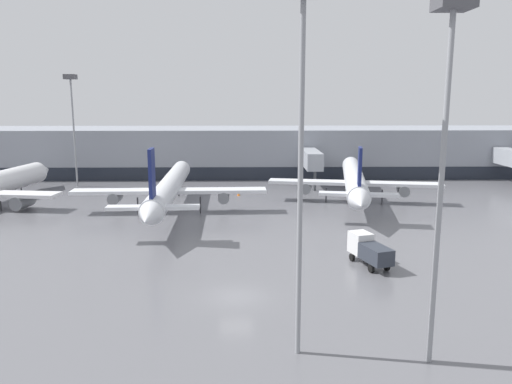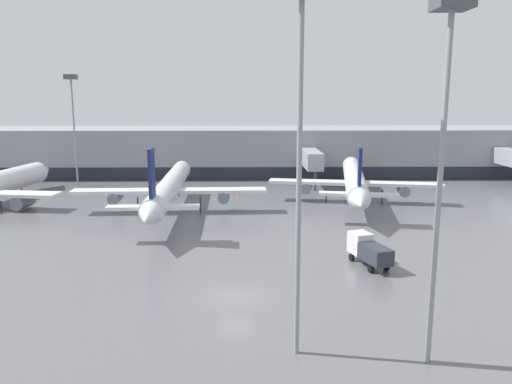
{
  "view_description": "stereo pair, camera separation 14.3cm",
  "coord_description": "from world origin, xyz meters",
  "px_view_note": "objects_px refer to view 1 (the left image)",
  "views": [
    {
      "loc": [
        0.82,
        -35.61,
        14.83
      ],
      "look_at": [
        1.99,
        26.69,
        3.0
      ],
      "focal_mm": 35.0,
      "sensor_mm": 36.0,
      "label": 1
    },
    {
      "loc": [
        0.96,
        -35.61,
        14.83
      ],
      "look_at": [
        1.99,
        26.69,
        3.0
      ],
      "focal_mm": 35.0,
      "sensor_mm": 36.0,
      "label": 2
    }
  ],
  "objects_px": {
    "apron_light_mast_2": "(72,99)",
    "service_truck_1": "(369,249)",
    "parked_jet_3": "(169,187)",
    "apron_light_mast_1": "(448,83)",
    "traffic_cone_1": "(239,194)",
    "parked_jet_2": "(354,180)",
    "apron_light_mast_0": "(302,73)"
  },
  "relations": [
    {
      "from": "parked_jet_2",
      "to": "apron_light_mast_1",
      "type": "xyz_separation_m",
      "value": [
        -4.98,
        -43.95,
        12.27
      ]
    },
    {
      "from": "parked_jet_3",
      "to": "apron_light_mast_1",
      "type": "height_order",
      "value": "apron_light_mast_1"
    },
    {
      "from": "parked_jet_3",
      "to": "apron_light_mast_2",
      "type": "distance_m",
      "value": 29.56
    },
    {
      "from": "service_truck_1",
      "to": "traffic_cone_1",
      "type": "bearing_deg",
      "value": 2.69
    },
    {
      "from": "parked_jet_3",
      "to": "service_truck_1",
      "type": "bearing_deg",
      "value": -137.25
    },
    {
      "from": "parked_jet_2",
      "to": "apron_light_mast_1",
      "type": "relative_size",
      "value": 1.85
    },
    {
      "from": "parked_jet_3",
      "to": "apron_light_mast_2",
      "type": "bearing_deg",
      "value": 41.54
    },
    {
      "from": "parked_jet_3",
      "to": "traffic_cone_1",
      "type": "bearing_deg",
      "value": -39.97
    },
    {
      "from": "parked_jet_3",
      "to": "service_truck_1",
      "type": "height_order",
      "value": "parked_jet_3"
    },
    {
      "from": "service_truck_1",
      "to": "apron_light_mast_0",
      "type": "distance_m",
      "value": 22.73
    },
    {
      "from": "service_truck_1",
      "to": "apron_light_mast_1",
      "type": "height_order",
      "value": "apron_light_mast_1"
    },
    {
      "from": "service_truck_1",
      "to": "apron_light_mast_1",
      "type": "distance_m",
      "value": 21.77
    },
    {
      "from": "apron_light_mast_2",
      "to": "traffic_cone_1",
      "type": "bearing_deg",
      "value": -17.66
    },
    {
      "from": "parked_jet_2",
      "to": "apron_light_mast_2",
      "type": "distance_m",
      "value": 47.67
    },
    {
      "from": "parked_jet_3",
      "to": "apron_light_mast_2",
      "type": "xyz_separation_m",
      "value": [
        -18.7,
        19.92,
        11.28
      ]
    },
    {
      "from": "parked_jet_2",
      "to": "apron_light_mast_1",
      "type": "distance_m",
      "value": 45.9
    },
    {
      "from": "apron_light_mast_1",
      "to": "apron_light_mast_2",
      "type": "xyz_separation_m",
      "value": [
        -39.16,
        57.94,
        -0.95
      ]
    },
    {
      "from": "parked_jet_3",
      "to": "apron_light_mast_2",
      "type": "height_order",
      "value": "apron_light_mast_2"
    },
    {
      "from": "parked_jet_2",
      "to": "apron_light_mast_0",
      "type": "distance_m",
      "value": 46.4
    },
    {
      "from": "parked_jet_3",
      "to": "traffic_cone_1",
      "type": "xyz_separation_m",
      "value": [
        8.82,
        11.16,
        -3.05
      ]
    },
    {
      "from": "parked_jet_3",
      "to": "apron_light_mast_1",
      "type": "distance_m",
      "value": 44.88
    },
    {
      "from": "parked_jet_2",
      "to": "apron_light_mast_0",
      "type": "xyz_separation_m",
      "value": [
        -12.39,
        -42.84,
        12.83
      ]
    },
    {
      "from": "parked_jet_3",
      "to": "traffic_cone_1",
      "type": "distance_m",
      "value": 14.55
    },
    {
      "from": "traffic_cone_1",
      "to": "parked_jet_2",
      "type": "bearing_deg",
      "value": -17.46
    },
    {
      "from": "service_truck_1",
      "to": "apron_light_mast_2",
      "type": "height_order",
      "value": "apron_light_mast_2"
    },
    {
      "from": "service_truck_1",
      "to": "apron_light_mast_0",
      "type": "bearing_deg",
      "value": 135.12
    },
    {
      "from": "parked_jet_3",
      "to": "apron_light_mast_1",
      "type": "xyz_separation_m",
      "value": [
        20.47,
        -38.02,
        12.23
      ]
    },
    {
      "from": "parked_jet_3",
      "to": "service_truck_1",
      "type": "xyz_separation_m",
      "value": [
        20.98,
        -21.43,
        -1.85
      ]
    },
    {
      "from": "service_truck_1",
      "to": "parked_jet_2",
      "type": "bearing_deg",
      "value": -27.05
    },
    {
      "from": "apron_light_mast_2",
      "to": "parked_jet_3",
      "type": "bearing_deg",
      "value": -46.81
    },
    {
      "from": "traffic_cone_1",
      "to": "apron_light_mast_2",
      "type": "xyz_separation_m",
      "value": [
        -27.52,
        8.76,
        14.34
      ]
    },
    {
      "from": "apron_light_mast_2",
      "to": "service_truck_1",
      "type": "bearing_deg",
      "value": -46.18
    }
  ]
}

